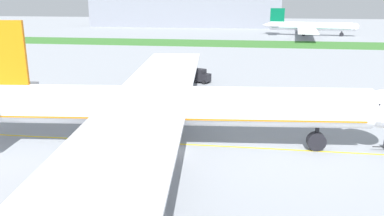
# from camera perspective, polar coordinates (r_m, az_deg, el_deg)

# --- Properties ---
(ground_plane) EXTENTS (600.00, 600.00, 0.00)m
(ground_plane) POSITION_cam_1_polar(r_m,az_deg,el_deg) (51.00, -2.27, -6.28)
(ground_plane) COLOR #9399A0
(ground_plane) RESTS_ON ground
(apron_taxi_line) EXTENTS (280.00, 0.36, 0.01)m
(apron_taxi_line) POSITION_cam_1_polar(r_m,az_deg,el_deg) (53.45, -1.76, -5.20)
(apron_taxi_line) COLOR yellow
(apron_taxi_line) RESTS_ON ground
(grass_median_strip) EXTENTS (320.00, 24.00, 0.10)m
(grass_median_strip) POSITION_cam_1_polar(r_m,az_deg,el_deg) (164.92, 5.12, 9.23)
(grass_median_strip) COLOR #38722D
(grass_median_strip) RESTS_ON ground
(airliner_foreground) EXTENTS (60.72, 99.13, 16.29)m
(airliner_foreground) POSITION_cam_1_polar(r_m,az_deg,el_deg) (50.95, -5.40, 0.22)
(airliner_foreground) COLOR white
(airliner_foreground) RESTS_ON ground
(ground_crew_wingwalker_port) EXTENTS (0.27, 0.58, 1.64)m
(ground_crew_wingwalker_port) POSITION_cam_1_polar(r_m,az_deg,el_deg) (57.06, -2.15, -2.74)
(ground_crew_wingwalker_port) COLOR black
(ground_crew_wingwalker_port) RESTS_ON ground
(service_truck_baggage_loader) EXTENTS (5.51, 4.05, 3.08)m
(service_truck_baggage_loader) POSITION_cam_1_polar(r_m,az_deg,el_deg) (90.32, 0.98, 4.71)
(service_truck_baggage_loader) COLOR black
(service_truck_baggage_loader) RESTS_ON ground
(parked_airliner_far_left) EXTENTS (45.11, 73.19, 12.88)m
(parked_airliner_far_left) POSITION_cam_1_polar(r_m,az_deg,el_deg) (204.14, 16.43, 11.17)
(parked_airliner_far_left) COLOR white
(parked_airliner_far_left) RESTS_ON ground
(terminal_building) EXTENTS (116.00, 20.00, 18.00)m
(terminal_building) POSITION_cam_1_polar(r_m,az_deg,el_deg) (252.36, -1.08, 13.65)
(terminal_building) COLOR gray
(terminal_building) RESTS_ON ground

